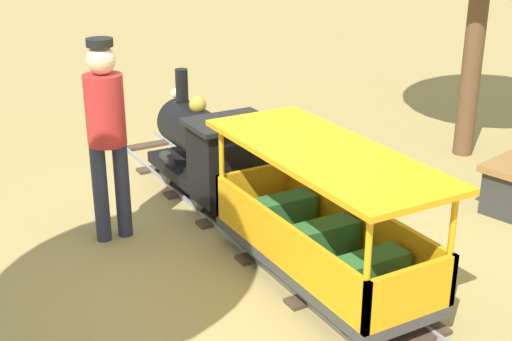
# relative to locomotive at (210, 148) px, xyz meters

# --- Properties ---
(ground_plane) EXTENTS (60.00, 60.00, 0.00)m
(ground_plane) POSITION_rel_locomotive_xyz_m (0.00, -1.03, -0.48)
(ground_plane) COLOR #A38C51
(track) EXTENTS (0.73, 5.70, 0.04)m
(track) POSITION_rel_locomotive_xyz_m (0.00, -0.86, -0.47)
(track) COLOR gray
(track) RESTS_ON ground_plane
(locomotive) EXTENTS (0.69, 1.45, 1.05)m
(locomotive) POSITION_rel_locomotive_xyz_m (0.00, 0.00, 0.00)
(locomotive) COLOR black
(locomotive) RESTS_ON ground_plane
(passenger_car) EXTENTS (0.79, 2.00, 0.97)m
(passenger_car) POSITION_rel_locomotive_xyz_m (0.00, -1.76, -0.06)
(passenger_car) COLOR #3F3F3F
(passenger_car) RESTS_ON ground_plane
(conductor_person) EXTENTS (0.30, 0.30, 1.62)m
(conductor_person) POSITION_rel_locomotive_xyz_m (-1.04, -0.34, 0.47)
(conductor_person) COLOR #282D47
(conductor_person) RESTS_ON ground_plane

